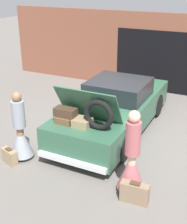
{
  "coord_description": "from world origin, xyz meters",
  "views": [
    {
      "loc": [
        2.95,
        -7.25,
        3.93
      ],
      "look_at": [
        0.0,
        -1.28,
        1.02
      ],
      "focal_mm": 50.0,
      "sensor_mm": 36.0,
      "label": 1
    }
  ],
  "objects_px": {
    "suitcase_beside_left_person": "(10,156)",
    "suitcase_beside_right_person": "(135,193)",
    "car": "(114,109)",
    "person_right": "(132,163)",
    "person_left": "(21,135)"
  },
  "relations": [
    {
      "from": "suitcase_beside_left_person",
      "to": "suitcase_beside_right_person",
      "type": "relative_size",
      "value": 0.83
    },
    {
      "from": "car",
      "to": "suitcase_beside_left_person",
      "type": "height_order",
      "value": "car"
    },
    {
      "from": "person_right",
      "to": "suitcase_beside_left_person",
      "type": "bearing_deg",
      "value": 90.2
    },
    {
      "from": "suitcase_beside_left_person",
      "to": "suitcase_beside_right_person",
      "type": "bearing_deg",
      "value": -0.25
    },
    {
      "from": "car",
      "to": "suitcase_beside_left_person",
      "type": "xyz_separation_m",
      "value": [
        -1.45,
        -2.64,
        -0.44
      ]
    },
    {
      "from": "person_left",
      "to": "person_right",
      "type": "relative_size",
      "value": 0.95
    },
    {
      "from": "car",
      "to": "suitcase_beside_right_person",
      "type": "bearing_deg",
      "value": -59.84
    },
    {
      "from": "person_right",
      "to": "suitcase_beside_left_person",
      "type": "xyz_separation_m",
      "value": [
        -2.81,
        -0.28,
        -0.45
      ]
    },
    {
      "from": "car",
      "to": "suitcase_beside_right_person",
      "type": "distance_m",
      "value": 3.09
    },
    {
      "from": "car",
      "to": "suitcase_beside_left_person",
      "type": "distance_m",
      "value": 3.04
    },
    {
      "from": "car",
      "to": "person_left",
      "type": "relative_size",
      "value": 2.89
    },
    {
      "from": "suitcase_beside_right_person",
      "to": "suitcase_beside_left_person",
      "type": "bearing_deg",
      "value": 179.75
    },
    {
      "from": "person_left",
      "to": "car",
      "type": "bearing_deg",
      "value": 137.78
    },
    {
      "from": "person_right",
      "to": "suitcase_beside_right_person",
      "type": "height_order",
      "value": "person_right"
    },
    {
      "from": "person_left",
      "to": "suitcase_beside_left_person",
      "type": "bearing_deg",
      "value": -28.99
    }
  ]
}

